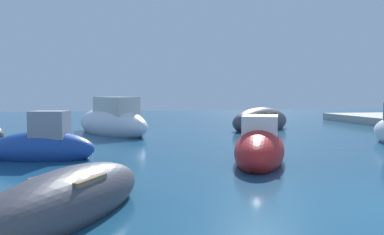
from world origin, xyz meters
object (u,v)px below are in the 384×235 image
moored_boat_1 (112,122)px  moored_boat_8 (43,146)px  moored_boat_0 (69,200)px  moored_boat_3 (260,148)px  moored_boat_5 (261,122)px

moored_boat_1 → moored_boat_8: 7.35m
moored_boat_0 → moored_boat_1: (0.37, 12.99, 0.28)m
moored_boat_0 → moored_boat_1: 13.00m
moored_boat_3 → moored_boat_5: (3.71, 9.66, 0.02)m
moored_boat_5 → moored_boat_8: moored_boat_8 is taller
moored_boat_1 → moored_boat_5: size_ratio=1.28×
moored_boat_1 → moored_boat_3: size_ratio=1.42×
moored_boat_5 → moored_boat_3: bearing=34.6°
moored_boat_0 → moored_boat_1: moored_boat_1 is taller
moored_boat_0 → moored_boat_5: moored_boat_5 is taller
moored_boat_0 → moored_boat_8: size_ratio=1.16×
moored_boat_0 → moored_boat_5: size_ratio=0.83×
moored_boat_1 → moored_boat_3: (4.40, -8.81, -0.16)m
moored_boat_0 → moored_boat_1: bearing=28.4°
moored_boat_3 → moored_boat_8: size_ratio=1.27×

